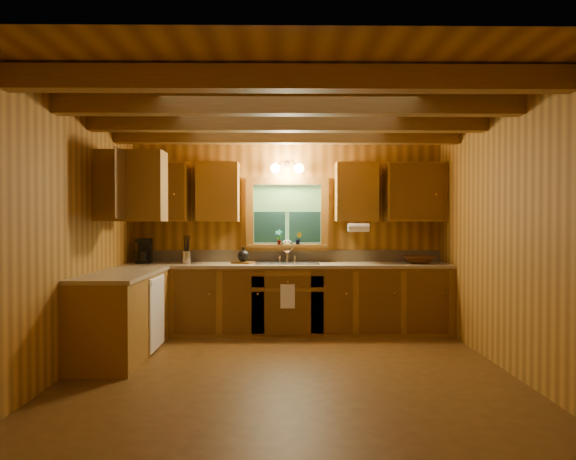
# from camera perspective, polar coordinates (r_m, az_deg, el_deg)

# --- Properties ---
(room) EXTENTS (4.20, 4.20, 4.20)m
(room) POSITION_cam_1_polar(r_m,az_deg,el_deg) (4.82, 0.10, -0.73)
(room) COLOR #573815
(room) RESTS_ON ground
(ceiling_beams) EXTENTS (4.20, 2.54, 0.18)m
(ceiling_beams) POSITION_cam_1_polar(r_m,az_deg,el_deg) (4.94, 0.10, 13.21)
(ceiling_beams) COLOR brown
(ceiling_beams) RESTS_ON room
(base_cabinets) EXTENTS (4.20, 2.22, 0.86)m
(base_cabinets) POSITION_cam_1_polar(r_m,az_deg,el_deg) (6.20, -4.66, -8.46)
(base_cabinets) COLOR brown
(base_cabinets) RESTS_ON ground
(countertop) EXTENTS (4.20, 2.24, 0.04)m
(countertop) POSITION_cam_1_polar(r_m,az_deg,el_deg) (6.15, -4.54, -4.32)
(countertop) COLOR tan
(countertop) RESTS_ON base_cabinets
(backsplash) EXTENTS (4.20, 0.02, 0.16)m
(backsplash) POSITION_cam_1_polar(r_m,az_deg,el_deg) (6.72, -0.10, -3.02)
(backsplash) COLOR #9B8A68
(backsplash) RESTS_ON room
(dishwasher_panel) EXTENTS (0.02, 0.60, 0.80)m
(dishwasher_panel) POSITION_cam_1_polar(r_m,az_deg,el_deg) (5.77, -14.95, -9.20)
(dishwasher_panel) COLOR white
(dishwasher_panel) RESTS_ON base_cabinets
(upper_cabinets) EXTENTS (4.19, 1.77, 0.78)m
(upper_cabinets) POSITION_cam_1_polar(r_m,az_deg,el_deg) (6.28, -5.24, 4.56)
(upper_cabinets) COLOR brown
(upper_cabinets) RESTS_ON room
(window) EXTENTS (1.12, 0.08, 1.00)m
(window) POSITION_cam_1_polar(r_m,az_deg,el_deg) (6.69, -0.10, 1.67)
(window) COLOR brown
(window) RESTS_ON room
(window_sill) EXTENTS (1.06, 0.14, 0.04)m
(window_sill) POSITION_cam_1_polar(r_m,az_deg,el_deg) (6.65, -0.09, -1.85)
(window_sill) COLOR brown
(window_sill) RESTS_ON room
(wall_sconce) EXTENTS (0.45, 0.21, 0.17)m
(wall_sconce) POSITION_cam_1_polar(r_m,az_deg,el_deg) (6.61, -0.09, 7.20)
(wall_sconce) COLOR black
(wall_sconce) RESTS_ON room
(paper_towel_roll) EXTENTS (0.27, 0.11, 0.11)m
(paper_towel_roll) POSITION_cam_1_polar(r_m,az_deg,el_deg) (6.43, 8.16, 0.28)
(paper_towel_roll) COLOR white
(paper_towel_roll) RESTS_ON upper_cabinets
(dish_towel) EXTENTS (0.18, 0.01, 0.30)m
(dish_towel) POSITION_cam_1_polar(r_m,az_deg,el_deg) (6.15, -0.05, -7.69)
(dish_towel) COLOR white
(dish_towel) RESTS_ON base_cabinets
(sink) EXTENTS (0.82, 0.48, 0.43)m
(sink) POSITION_cam_1_polar(r_m,az_deg,el_deg) (6.45, -0.08, -4.29)
(sink) COLOR silver
(sink) RESTS_ON countertop
(coffee_maker) EXTENTS (0.18, 0.23, 0.33)m
(coffee_maker) POSITION_cam_1_polar(r_m,az_deg,el_deg) (6.74, -16.29, -2.36)
(coffee_maker) COLOR black
(coffee_maker) RESTS_ON countertop
(utensil_crock) EXTENTS (0.13, 0.13, 0.37)m
(utensil_crock) POSITION_cam_1_polar(r_m,az_deg,el_deg) (6.61, -11.72, -3.02)
(utensil_crock) COLOR silver
(utensil_crock) RESTS_ON countertop
(cutting_board) EXTENTS (0.33, 0.29, 0.02)m
(cutting_board) POSITION_cam_1_polar(r_m,az_deg,el_deg) (6.47, -5.20, -3.77)
(cutting_board) COLOR brown
(cutting_board) RESTS_ON countertop
(teakettle) EXTENTS (0.15, 0.15, 0.19)m
(teakettle) POSITION_cam_1_polar(r_m,az_deg,el_deg) (6.47, -5.20, -2.99)
(teakettle) COLOR black
(teakettle) RESTS_ON cutting_board
(wicker_basket) EXTENTS (0.47, 0.47, 0.10)m
(wicker_basket) POSITION_cam_1_polar(r_m,az_deg,el_deg) (6.65, 14.97, -3.35)
(wicker_basket) COLOR #48230C
(wicker_basket) RESTS_ON countertop
(potted_plant_left) EXTENTS (0.12, 0.10, 0.20)m
(potted_plant_left) POSITION_cam_1_polar(r_m,az_deg,el_deg) (6.61, -1.06, -0.82)
(potted_plant_left) COLOR brown
(potted_plant_left) RESTS_ON window_sill
(potted_plant_right) EXTENTS (0.10, 0.08, 0.16)m
(potted_plant_right) POSITION_cam_1_polar(r_m,az_deg,el_deg) (6.63, 1.21, -0.98)
(potted_plant_right) COLOR brown
(potted_plant_right) RESTS_ON window_sill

